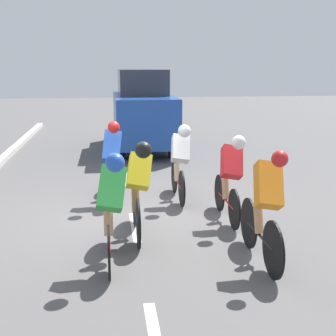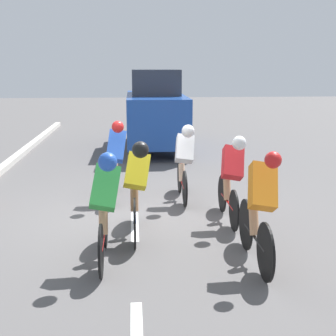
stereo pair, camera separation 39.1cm
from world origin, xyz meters
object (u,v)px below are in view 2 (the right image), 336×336
object	(u,v)px
cyclist_white	(184,160)
cyclist_red	(231,176)
cyclist_orange	(260,207)
cyclist_green	(105,204)
support_car	(155,110)
cyclist_blue	(116,158)
cyclist_yellow	(136,186)

from	to	relation	value
cyclist_white	cyclist_red	bearing A→B (deg)	115.68
cyclist_red	cyclist_orange	world-z (taller)	cyclist_orange
cyclist_green	cyclist_red	size ratio (longest dim) A/B	1.01
cyclist_red	support_car	world-z (taller)	support_car
support_car	cyclist_white	bearing A→B (deg)	92.59
cyclist_green	cyclist_white	world-z (taller)	cyclist_green
cyclist_green	support_car	distance (m)	8.61
cyclist_red	cyclist_white	xyz separation A→B (m)	(0.63, -1.31, 0.01)
cyclist_orange	cyclist_blue	bearing A→B (deg)	-59.11
cyclist_red	cyclist_blue	bearing A→B (deg)	-37.72
cyclist_green	cyclist_yellow	bearing A→B (deg)	-114.14
cyclist_red	support_car	bearing A→B (deg)	-82.80
cyclist_yellow	cyclist_red	world-z (taller)	cyclist_yellow
cyclist_blue	support_car	distance (m)	5.66
cyclist_green	support_car	size ratio (longest dim) A/B	0.36
cyclist_blue	cyclist_white	size ratio (longest dim) A/B	1.01
cyclist_green	cyclist_orange	xyz separation A→B (m)	(-1.96, 0.22, -0.02)
cyclist_red	cyclist_white	distance (m)	1.45
cyclist_yellow	cyclist_white	world-z (taller)	cyclist_yellow
cyclist_green	cyclist_orange	world-z (taller)	cyclist_orange
cyclist_orange	support_car	size ratio (longest dim) A/B	0.38
cyclist_green	cyclist_red	xyz separation A→B (m)	(-1.95, -1.50, -0.03)
cyclist_yellow	support_car	xyz separation A→B (m)	(-0.66, -7.62, 0.40)
cyclist_yellow	cyclist_green	xyz separation A→B (m)	(0.41, 0.91, 0.02)
cyclist_orange	support_car	distance (m)	8.81
cyclist_yellow	support_car	bearing A→B (deg)	-94.93
cyclist_orange	support_car	bearing A→B (deg)	-84.19
cyclist_white	support_car	bearing A→B (deg)	-87.41
cyclist_white	cyclist_yellow	bearing A→B (deg)	64.23
cyclist_yellow	cyclist_green	size ratio (longest dim) A/B	1.01
cyclist_blue	support_car	xyz separation A→B (m)	(-1.02, -5.55, 0.37)
cyclist_red	cyclist_white	world-z (taller)	cyclist_white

